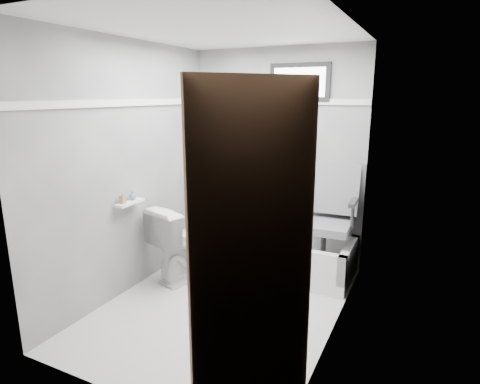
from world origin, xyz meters
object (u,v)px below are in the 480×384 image
Objects in this scene: office_chair at (325,218)px; soap_bottle_b at (133,195)px; bathtub at (282,253)px; door at (275,285)px; soap_bottle_a at (123,198)px; toilet at (188,242)px.

office_chair is 12.85× the size of soap_bottle_b.
soap_bottle_b is (-1.17, -0.99, 0.75)m from bathtub.
door reaches higher than soap_bottle_a.
door is at bearing -71.25° from bathtub.
toilet is (-1.29, -0.60, -0.27)m from office_chair.
office_chair is 0.54× the size of door.
toilet is 0.78m from soap_bottle_b.
office_chair is 1.36× the size of toilet.
door is (0.75, -2.21, 0.79)m from bathtub.
soap_bottle_b reaches higher than bathtub.
bathtub is 1.03m from toilet.
toilet is at bearing -146.71° from bathtub.
office_chair is at bearing 36.02° from soap_bottle_a.
bathtub is 1.71m from soap_bottle_b.
door reaches higher than office_chair.
office_chair is 1.93m from soap_bottle_b.
office_chair reaches higher than bathtub.
bathtub is 0.75× the size of door.
door is at bearing -84.40° from office_chair.
door is 2.27m from soap_bottle_b.
office_chair is 1.44m from toilet.
toilet is at bearing 134.09° from door.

